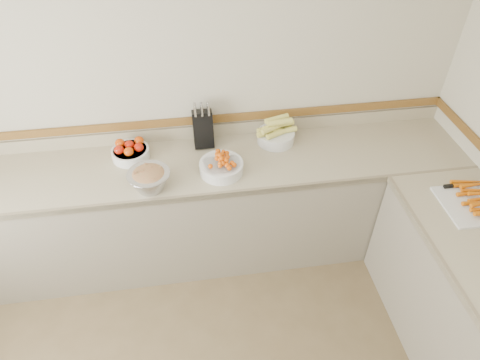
{
  "coord_description": "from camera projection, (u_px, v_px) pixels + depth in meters",
  "views": [
    {
      "loc": [
        0.05,
        -0.64,
        2.76
      ],
      "look_at": [
        0.35,
        1.35,
        1.0
      ],
      "focal_mm": 32.0,
      "sensor_mm": 36.0,
      "label": 1
    }
  ],
  "objects": [
    {
      "name": "back_wall",
      "position": [
        175.0,
        90.0,
        2.92
      ],
      "size": [
        4.0,
        0.0,
        4.0
      ],
      "primitive_type": "plane",
      "rotation": [
        1.57,
        0.0,
        0.0
      ],
      "color": "#B9B299",
      "rests_on": "ground_plane"
    },
    {
      "name": "cutting_board",
      "position": [
        479.0,
        201.0,
        2.64
      ],
      "size": [
        0.47,
        0.38,
        0.07
      ],
      "color": "silver",
      "rests_on": "counter_right"
    },
    {
      "name": "knife_block",
      "position": [
        203.0,
        128.0,
        3.03
      ],
      "size": [
        0.14,
        0.17,
        0.34
      ],
      "color": "black",
      "rests_on": "counter_back"
    },
    {
      "name": "corn_bowl",
      "position": [
        276.0,
        133.0,
        3.1
      ],
      "size": [
        0.3,
        0.27,
        0.2
      ],
      "color": "silver",
      "rests_on": "counter_back"
    },
    {
      "name": "counter_back",
      "position": [
        188.0,
        211.0,
        3.23
      ],
      "size": [
        4.0,
        0.65,
        1.08
      ],
      "color": "tan",
      "rests_on": "ground_plane"
    },
    {
      "name": "cherry_tomato_bowl",
      "position": [
        221.0,
        166.0,
        2.85
      ],
      "size": [
        0.3,
        0.3,
        0.16
      ],
      "color": "silver",
      "rests_on": "counter_back"
    },
    {
      "name": "tomato_bowl",
      "position": [
        130.0,
        151.0,
        2.97
      ],
      "size": [
        0.26,
        0.26,
        0.13
      ],
      "color": "silver",
      "rests_on": "counter_back"
    },
    {
      "name": "rhubarb_bowl",
      "position": [
        149.0,
        179.0,
        2.71
      ],
      "size": [
        0.27,
        0.27,
        0.15
      ],
      "color": "#B2B2BA",
      "rests_on": "counter_back"
    }
  ]
}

